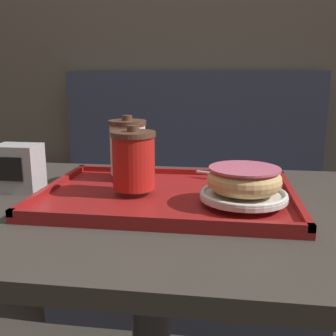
{
  "coord_description": "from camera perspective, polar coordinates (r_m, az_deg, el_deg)",
  "views": [
    {
      "loc": [
        0.14,
        -0.71,
        0.97
      ],
      "look_at": [
        0.03,
        0.03,
        0.8
      ],
      "focal_mm": 42.0,
      "sensor_mm": 36.0,
      "label": 1
    }
  ],
  "objects": [
    {
      "name": "booth_bench",
      "position": [
        1.72,
        2.9,
        -9.54
      ],
      "size": [
        1.11,
        0.44,
        1.0
      ],
      "color": "#33384C",
      "rests_on": "ground_plane"
    },
    {
      "name": "coffee_cup_front",
      "position": [
        0.76,
        -5.01,
        1.21
      ],
      "size": [
        0.09,
        0.09,
        0.12
      ],
      "color": "red",
      "rests_on": "serving_tray"
    },
    {
      "name": "napkin_dispenser",
      "position": [
        0.89,
        -20.87,
        0.03
      ],
      "size": [
        0.09,
        0.07,
        0.1
      ],
      "color": "#B7B7BC",
      "rests_on": "cafe_table"
    },
    {
      "name": "plate_with_chocolate_donut",
      "position": [
        0.72,
        10.89,
        -3.86
      ],
      "size": [
        0.16,
        0.16,
        0.01
      ],
      "color": "white",
      "rests_on": "serving_tray"
    },
    {
      "name": "serving_tray",
      "position": [
        0.78,
        -0.0,
        -4.06
      ],
      "size": [
        0.49,
        0.34,
        0.02
      ],
      "color": "maroon",
      "rests_on": "cafe_table"
    },
    {
      "name": "spoon",
      "position": [
        0.87,
        10.11,
        -1.0
      ],
      "size": [
        0.13,
        0.06,
        0.01
      ],
      "rotation": [
        0.0,
        0.0,
        5.96
      ],
      "color": "silver",
      "rests_on": "serving_tray"
    },
    {
      "name": "cafe_table",
      "position": [
        0.83,
        -2.5,
        -16.47
      ],
      "size": [
        0.85,
        0.64,
        0.74
      ],
      "color": "#38332D",
      "rests_on": "ground_plane"
    },
    {
      "name": "wall_behind",
      "position": [
        1.83,
        3.97,
        20.07
      ],
      "size": [
        8.0,
        0.05,
        2.4
      ],
      "color": "brown",
      "rests_on": "ground_plane"
    },
    {
      "name": "donut_chocolate_glazed",
      "position": [
        0.71,
        10.99,
        -1.61
      ],
      "size": [
        0.13,
        0.13,
        0.04
      ],
      "color": "#DBB270",
      "rests_on": "plate_with_chocolate_donut"
    },
    {
      "name": "coffee_cup_rear",
      "position": [
        0.88,
        -5.85,
        3.07
      ],
      "size": [
        0.08,
        0.08,
        0.13
      ],
      "color": "white",
      "rests_on": "serving_tray"
    }
  ]
}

